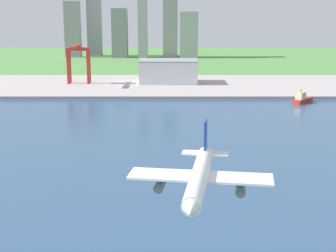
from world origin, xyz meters
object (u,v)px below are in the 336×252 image
object	(u,v)px
airplane_landing	(201,178)
tugboat_small	(304,99)
port_crane_red	(80,56)
warehouse_main	(170,71)

from	to	relation	value
airplane_landing	tugboat_small	bearing A→B (deg)	70.72
port_crane_red	warehouse_main	world-z (taller)	port_crane_red
warehouse_main	port_crane_red	bearing A→B (deg)	-174.49
port_crane_red	warehouse_main	size ratio (longest dim) A/B	0.81
tugboat_small	port_crane_red	bearing A→B (deg)	154.71
tugboat_small	airplane_landing	bearing A→B (deg)	-109.28
tugboat_small	port_crane_red	size ratio (longest dim) A/B	0.48
port_crane_red	warehouse_main	distance (m)	85.77
airplane_landing	tugboat_small	xyz separation A→B (m)	(96.24, 275.09, -30.03)
airplane_landing	warehouse_main	bearing A→B (deg)	91.00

